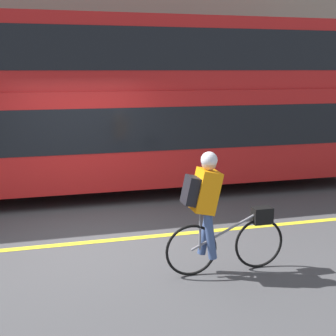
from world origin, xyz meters
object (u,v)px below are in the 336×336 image
Objects in this scene: trash_bin at (190,139)px; bus at (117,98)px; street_sign_post at (63,110)px; cyclist_on_bike at (214,209)px.

bus is at bearing -130.99° from trash_bin.
trash_bin is (2.56, 2.95, -1.41)m from bus.
street_sign_post is at bearing -179.90° from trash_bin.
street_sign_post is (-1.53, 7.50, 0.67)m from cyclist_on_bike.
cyclist_on_bike is 1.69× the size of trash_bin.
bus is 3.15m from street_sign_post.
cyclist_on_bike is 7.79m from trash_bin.
cyclist_on_bike is at bearing -105.33° from trash_bin.
street_sign_post reaches higher than trash_bin.
bus is 6.93× the size of cyclist_on_bike.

